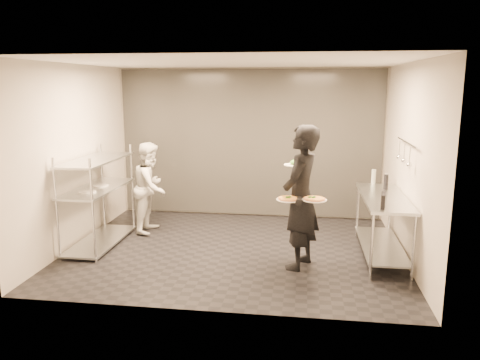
# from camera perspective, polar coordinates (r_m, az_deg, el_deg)

# --- Properties ---
(room_shell) EXTENTS (5.00, 4.00, 2.80)m
(room_shell) POSITION_cam_1_polar(r_m,az_deg,el_deg) (8.05, 0.49, 3.79)
(room_shell) COLOR black
(room_shell) RESTS_ON ground
(pass_rack) EXTENTS (0.60, 1.60, 1.50)m
(pass_rack) POSITION_cam_1_polar(r_m,az_deg,el_deg) (7.64, -16.93, -1.95)
(pass_rack) COLOR silver
(pass_rack) RESTS_ON ground
(prep_counter) EXTENTS (0.60, 1.80, 0.92)m
(prep_counter) POSITION_cam_1_polar(r_m,az_deg,el_deg) (7.08, 17.01, -4.21)
(prep_counter) COLOR silver
(prep_counter) RESTS_ON ground
(utensil_rail) EXTENTS (0.07, 1.20, 0.31)m
(utensil_rail) POSITION_cam_1_polar(r_m,az_deg,el_deg) (6.94, 19.48, 3.10)
(utensil_rail) COLOR silver
(utensil_rail) RESTS_ON room_shell
(waiter) EXTENTS (0.68, 0.84, 1.97)m
(waiter) POSITION_cam_1_polar(r_m,az_deg,el_deg) (6.38, 7.40, -2.14)
(waiter) COLOR black
(waiter) RESTS_ON ground
(chef) EXTENTS (0.60, 0.76, 1.54)m
(chef) POSITION_cam_1_polar(r_m,az_deg,el_deg) (8.11, -10.82, -0.87)
(chef) COLOR silver
(chef) RESTS_ON ground
(pizza_plate_near) EXTENTS (0.33, 0.33, 0.05)m
(pizza_plate_near) POSITION_cam_1_polar(r_m,az_deg,el_deg) (6.16, 5.98, -2.29)
(pizza_plate_near) COLOR silver
(pizza_plate_near) RESTS_ON waiter
(pizza_plate_far) EXTENTS (0.32, 0.32, 0.05)m
(pizza_plate_far) POSITION_cam_1_polar(r_m,az_deg,el_deg) (6.17, 9.06, -2.30)
(pizza_plate_far) COLOR silver
(pizza_plate_far) RESTS_ON waiter
(salad_plate) EXTENTS (0.31, 0.31, 0.07)m
(salad_plate) POSITION_cam_1_polar(r_m,az_deg,el_deg) (6.57, 6.71, 1.99)
(salad_plate) COLOR silver
(salad_plate) RESTS_ON waiter
(pos_monitor) EXTENTS (0.10, 0.26, 0.19)m
(pos_monitor) POSITION_cam_1_polar(r_m,az_deg,el_deg) (6.34, 17.05, -2.41)
(pos_monitor) COLOR black
(pos_monitor) RESTS_ON prep_counter
(bottle_green) EXTENTS (0.07, 0.07, 0.24)m
(bottle_green) POSITION_cam_1_polar(r_m,az_deg,el_deg) (7.75, 15.97, 0.36)
(bottle_green) COLOR gray
(bottle_green) RESTS_ON prep_counter
(bottle_clear) EXTENTS (0.05, 0.05, 0.18)m
(bottle_clear) POSITION_cam_1_polar(r_m,az_deg,el_deg) (7.79, 17.41, 0.08)
(bottle_clear) COLOR gray
(bottle_clear) RESTS_ON prep_counter
(bottle_dark) EXTENTS (0.07, 0.07, 0.23)m
(bottle_dark) POSITION_cam_1_polar(r_m,az_deg,el_deg) (7.44, 17.36, -0.23)
(bottle_dark) COLOR black
(bottle_dark) RESTS_ON prep_counter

